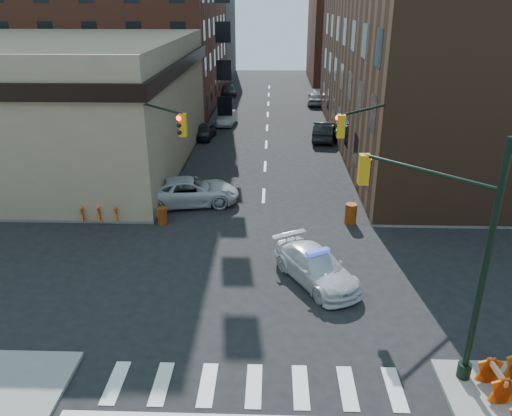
# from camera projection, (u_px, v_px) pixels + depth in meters

# --- Properties ---
(ground) EXTENTS (140.00, 140.00, 0.00)m
(ground) POSITION_uv_depth(u_px,v_px,m) (259.00, 277.00, 22.31)
(ground) COLOR black
(ground) RESTS_ON ground
(sidewalk_nw) EXTENTS (34.00, 54.50, 0.15)m
(sidewalk_nw) POSITION_uv_depth(u_px,v_px,m) (52.00, 115.00, 53.15)
(sidewalk_nw) COLOR gray
(sidewalk_nw) RESTS_ON ground
(sidewalk_ne) EXTENTS (34.00, 54.50, 0.15)m
(sidewalk_ne) POSITION_uv_depth(u_px,v_px,m) (489.00, 118.00, 51.76)
(sidewalk_ne) COLOR gray
(sidewalk_ne) RESTS_ON ground
(bank_building) EXTENTS (22.00, 22.00, 9.00)m
(bank_building) POSITION_uv_depth(u_px,v_px,m) (32.00, 103.00, 36.28)
(bank_building) COLOR #998664
(bank_building) RESTS_ON ground
(commercial_row_ne) EXTENTS (14.00, 34.00, 14.00)m
(commercial_row_ne) POSITION_uv_depth(u_px,v_px,m) (429.00, 60.00, 39.93)
(commercial_row_ne) COLOR #4A2F1D
(commercial_row_ne) RESTS_ON ground
(filler_nw) EXTENTS (20.00, 18.00, 16.00)m
(filler_nw) POSITION_uv_depth(u_px,v_px,m) (167.00, 23.00, 76.81)
(filler_nw) COLOR brown
(filler_nw) RESTS_ON ground
(filler_ne) EXTENTS (16.00, 16.00, 12.00)m
(filler_ne) POSITION_uv_depth(u_px,v_px,m) (365.00, 39.00, 73.00)
(filler_ne) COLOR brown
(filler_ne) RESTS_ON ground
(signal_pole_se) EXTENTS (5.40, 5.27, 8.00)m
(signal_pole_se) POSITION_uv_depth(u_px,v_px,m) (452.00, 243.00, 15.25)
(signal_pole_se) COLOR black
(signal_pole_se) RESTS_ON sidewalk_se
(signal_pole_nw) EXTENTS (3.58, 3.67, 8.00)m
(signal_pole_nw) POSITION_uv_depth(u_px,v_px,m) (149.00, 149.00, 25.72)
(signal_pole_nw) COLOR black
(signal_pole_nw) RESTS_ON sidewalk_nw
(signal_pole_ne) EXTENTS (3.67, 3.58, 8.00)m
(signal_pole_ne) POSITION_uv_depth(u_px,v_px,m) (377.00, 151.00, 25.38)
(signal_pole_ne) COLOR black
(signal_pole_ne) RESTS_ON sidewalk_ne
(tree_ne_near) EXTENTS (3.00, 3.00, 4.85)m
(tree_ne_near) POSITION_uv_depth(u_px,v_px,m) (351.00, 96.00, 44.69)
(tree_ne_near) COLOR black
(tree_ne_near) RESTS_ON sidewalk_ne
(tree_ne_far) EXTENTS (3.00, 3.00, 4.85)m
(tree_ne_far) POSITION_uv_depth(u_px,v_px,m) (340.00, 82.00, 52.06)
(tree_ne_far) COLOR black
(tree_ne_far) RESTS_ON sidewalk_ne
(police_car) EXTENTS (4.13, 5.25, 1.42)m
(police_car) POSITION_uv_depth(u_px,v_px,m) (316.00, 267.00, 21.73)
(police_car) COLOR silver
(police_car) RESTS_ON ground
(pickup) EXTENTS (6.28, 3.78, 1.63)m
(pickup) POSITION_uv_depth(u_px,v_px,m) (190.00, 191.00, 29.96)
(pickup) COLOR #BABABE
(pickup) RESTS_ON ground
(parked_car_wnear) EXTENTS (1.98, 4.00, 1.31)m
(parked_car_wnear) POSITION_uv_depth(u_px,v_px,m) (205.00, 131.00, 44.23)
(parked_car_wnear) COLOR black
(parked_car_wnear) RESTS_ON ground
(parked_car_wfar) EXTENTS (1.80, 4.21, 1.35)m
(parked_car_wfar) POSITION_uv_depth(u_px,v_px,m) (227.00, 118.00, 49.04)
(parked_car_wfar) COLOR #909498
(parked_car_wfar) RESTS_ON ground
(parked_car_wdeep) EXTENTS (2.33, 4.66, 1.30)m
(parked_car_wdeep) POSITION_uv_depth(u_px,v_px,m) (229.00, 90.00, 64.00)
(parked_car_wdeep) COLOR black
(parked_car_wdeep) RESTS_ON ground
(parked_car_enear) EXTENTS (2.39, 5.16, 1.64)m
(parked_car_enear) POSITION_uv_depth(u_px,v_px,m) (324.00, 131.00, 43.75)
(parked_car_enear) COLOR black
(parked_car_enear) RESTS_ON ground
(parked_car_efar) EXTENTS (2.08, 4.54, 1.51)m
(parked_car_efar) POSITION_uv_depth(u_px,v_px,m) (315.00, 98.00, 58.40)
(parked_car_efar) COLOR #95979D
(parked_car_efar) RESTS_ON ground
(pedestrian_a) EXTENTS (0.73, 0.65, 1.69)m
(pedestrian_a) POSITION_uv_depth(u_px,v_px,m) (146.00, 200.00, 28.16)
(pedestrian_a) COLOR black
(pedestrian_a) RESTS_ON sidewalk_nw
(pedestrian_b) EXTENTS (1.00, 0.80, 1.99)m
(pedestrian_b) POSITION_uv_depth(u_px,v_px,m) (101.00, 197.00, 28.20)
(pedestrian_b) COLOR black
(pedestrian_b) RESTS_ON sidewalk_nw
(pedestrian_c) EXTENTS (0.86, 0.97, 1.57)m
(pedestrian_c) POSITION_uv_depth(u_px,v_px,m) (63.00, 183.00, 30.91)
(pedestrian_c) COLOR #1E252D
(pedestrian_c) RESTS_ON sidewalk_nw
(barrel_road) EXTENTS (0.83, 0.83, 1.14)m
(barrel_road) POSITION_uv_depth(u_px,v_px,m) (351.00, 214.00, 27.47)
(barrel_road) COLOR #C14D09
(barrel_road) RESTS_ON ground
(barrel_bank) EXTENTS (0.69, 0.69, 0.95)m
(barrel_bank) POSITION_uv_depth(u_px,v_px,m) (162.00, 216.00, 27.45)
(barrel_bank) COLOR #D95C0A
(barrel_bank) RESTS_ON ground
(barricade_se_b) EXTENTS (0.66, 1.23, 0.90)m
(barricade_se_b) POSITION_uv_depth(u_px,v_px,m) (496.00, 381.00, 15.40)
(barricade_se_b) COLOR orange
(barricade_se_b) RESTS_ON sidewalk_se
(barricade_nw_a) EXTENTS (1.28, 0.81, 0.89)m
(barricade_nw_a) POSITION_uv_depth(u_px,v_px,m) (91.00, 212.00, 27.62)
(barricade_nw_a) COLOR #E1410A
(barricade_nw_a) RESTS_ON sidewalk_nw
(barricade_nw_b) EXTENTS (1.27, 0.66, 0.94)m
(barricade_nw_b) POSITION_uv_depth(u_px,v_px,m) (109.00, 212.00, 27.58)
(barricade_nw_b) COLOR orange
(barricade_nw_b) RESTS_ON sidewalk_nw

